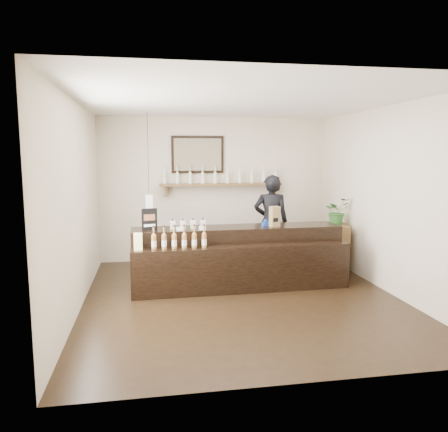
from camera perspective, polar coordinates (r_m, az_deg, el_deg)
ground at (r=6.52m, az=2.25°, el=-10.52°), size 5.00×5.00×0.00m
room_shell at (r=6.20m, az=2.33°, el=4.60°), size 5.00×5.00×5.00m
back_wall_decor at (r=8.51m, az=-2.09°, el=5.87°), size 2.66×0.96×1.69m
counter at (r=6.96m, az=1.86°, el=-5.58°), size 3.35×0.94×1.09m
promo_sign at (r=6.74m, az=-9.71°, el=-0.42°), size 0.24×0.07×0.33m
paper_bag at (r=7.01m, az=6.64°, el=-0.06°), size 0.17×0.15×0.32m
tape_dispenser at (r=7.06m, az=5.49°, el=-0.97°), size 0.14×0.09×0.11m
side_cabinet at (r=8.15m, az=14.35°, el=-3.98°), size 0.56×0.67×0.84m
potted_plant at (r=8.04m, az=14.51°, el=0.62°), size 0.53×0.49×0.48m
shopkeeper at (r=7.98m, az=6.16°, el=0.01°), size 0.79×0.60×1.94m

